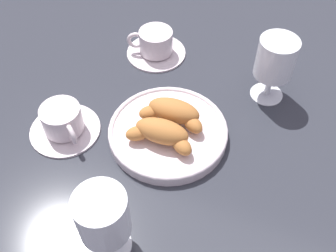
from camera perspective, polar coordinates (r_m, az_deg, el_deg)
The scene contains 8 objects.
ground_plane at distance 0.77m, azimuth -1.54°, elevation -0.56°, with size 2.20×2.20×0.00m, color #2D3038.
pastry_plate at distance 0.75m, azimuth -0.00°, elevation -0.84°, with size 0.23×0.23×0.02m.
croissant_large at distance 0.74m, azimuth 0.77°, elevation 1.97°, with size 0.14×0.07×0.04m.
croissant_small at distance 0.71m, azimuth -0.98°, elevation -1.06°, with size 0.14×0.07×0.04m.
coffee_cup_near at distance 0.92m, azimuth -1.84°, elevation 11.70°, with size 0.14×0.14×0.06m.
coffee_cup_far at distance 0.77m, azimuth -14.93°, elevation 0.52°, with size 0.14×0.14×0.06m.
juice_glass_left at distance 0.80m, azimuth 15.28°, elevation 9.21°, with size 0.08×0.08×0.14m.
juice_glass_right at distance 0.57m, azimuth -9.38°, elevation -13.05°, with size 0.08×0.08×0.14m.
Camera 1 is at (-0.22, 0.44, 0.59)m, focal length 42.14 mm.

